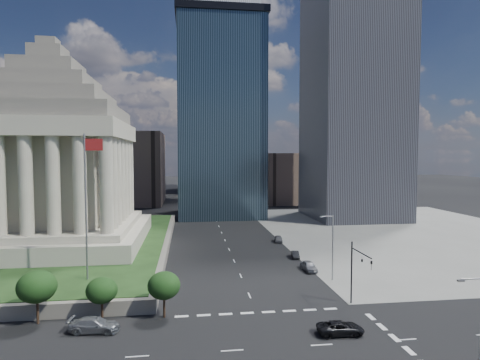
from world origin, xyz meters
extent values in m
plane|color=black|center=(0.00, 100.00, 0.00)|extent=(500.00, 500.00, 0.00)
cube|color=slate|center=(46.00, 60.00, 0.01)|extent=(68.00, 90.00, 0.03)
cylinder|color=slate|center=(-22.00, 24.00, 11.90)|extent=(0.24, 0.24, 20.00)
cube|color=maroon|center=(-20.80, 24.00, 20.40)|extent=(2.40, 0.05, 1.60)
cube|color=black|center=(2.00, 95.00, 30.00)|extent=(26.00, 26.00, 60.00)
cube|color=gray|center=(8.00, 185.00, 95.00)|extent=(40.00, 40.00, 190.00)
cube|color=black|center=(42.00, 85.00, 50.00)|extent=(26.00, 28.00, 100.00)
cube|color=#4F3E36|center=(32.00, 130.00, 10.00)|extent=(20.00, 30.00, 20.00)
cube|color=#4F3E36|center=(-30.00, 130.00, 14.00)|extent=(24.00, 30.00, 28.00)
cylinder|color=black|center=(12.50, 15.50, 4.00)|extent=(0.18, 0.18, 8.00)
cylinder|color=black|center=(12.50, 12.75, 7.20)|extent=(0.14, 5.50, 0.14)
cube|color=black|center=(12.50, 10.00, 6.40)|extent=(0.30, 0.30, 1.10)
cylinder|color=slate|center=(12.60, -6.00, 9.80)|extent=(1.80, 0.12, 0.12)
cube|color=slate|center=(11.70, -6.00, 9.70)|extent=(0.50, 0.22, 0.14)
cylinder|color=slate|center=(13.50, 25.00, 5.00)|extent=(0.16, 0.16, 10.00)
cylinder|color=slate|center=(12.60, 25.00, 9.80)|extent=(1.80, 0.12, 0.12)
cube|color=slate|center=(11.70, 25.00, 9.70)|extent=(0.50, 0.22, 0.14)
imported|color=black|center=(7.76, 7.04, 0.69)|extent=(2.53, 5.05, 1.37)
imported|color=#5A5D61|center=(-18.19, 11.00, 0.78)|extent=(2.80, 5.59, 1.56)
imported|color=gray|center=(11.50, 30.37, 0.79)|extent=(4.67, 1.99, 1.57)
imported|color=black|center=(11.50, 38.75, 0.61)|extent=(1.82, 3.84, 1.22)
imported|color=#585B60|center=(11.50, 52.66, 0.70)|extent=(2.33, 4.31, 1.39)
camera|label=1|loc=(-8.12, -32.57, 18.82)|focal=30.00mm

